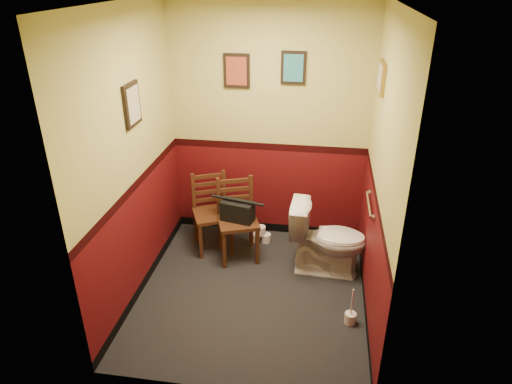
# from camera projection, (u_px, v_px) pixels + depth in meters

# --- Properties ---
(floor) EXTENTS (2.20, 2.40, 0.00)m
(floor) POSITION_uv_depth(u_px,v_px,m) (252.00, 292.00, 4.59)
(floor) COLOR black
(floor) RESTS_ON ground
(ceiling) EXTENTS (2.20, 2.40, 0.00)m
(ceiling) POSITION_uv_depth(u_px,v_px,m) (251.00, 2.00, 3.39)
(ceiling) COLOR silver
(ceiling) RESTS_ON ground
(wall_back) EXTENTS (2.20, 0.00, 2.70)m
(wall_back) POSITION_uv_depth(u_px,v_px,m) (269.00, 126.00, 5.05)
(wall_back) COLOR #4F0B0E
(wall_back) RESTS_ON ground
(wall_front) EXTENTS (2.20, 0.00, 2.70)m
(wall_front) POSITION_uv_depth(u_px,v_px,m) (222.00, 242.00, 2.93)
(wall_front) COLOR #4F0B0E
(wall_front) RESTS_ON ground
(wall_left) EXTENTS (0.00, 2.40, 2.70)m
(wall_left) POSITION_uv_depth(u_px,v_px,m) (132.00, 161.00, 4.14)
(wall_left) COLOR #4F0B0E
(wall_left) RESTS_ON ground
(wall_right) EXTENTS (0.00, 2.40, 2.70)m
(wall_right) POSITION_uv_depth(u_px,v_px,m) (380.00, 177.00, 3.84)
(wall_right) COLOR #4F0B0E
(wall_right) RESTS_ON ground
(grab_bar) EXTENTS (0.05, 0.56, 0.06)m
(grab_bar) POSITION_uv_depth(u_px,v_px,m) (369.00, 205.00, 4.24)
(grab_bar) COLOR silver
(grab_bar) RESTS_ON wall_right
(framed_print_back_a) EXTENTS (0.28, 0.04, 0.36)m
(framed_print_back_a) POSITION_uv_depth(u_px,v_px,m) (237.00, 71.00, 4.82)
(framed_print_back_a) COLOR black
(framed_print_back_a) RESTS_ON wall_back
(framed_print_back_b) EXTENTS (0.26, 0.04, 0.34)m
(framed_print_back_b) POSITION_uv_depth(u_px,v_px,m) (293.00, 68.00, 4.71)
(framed_print_back_b) COLOR black
(framed_print_back_b) RESTS_ON wall_back
(framed_print_left) EXTENTS (0.04, 0.30, 0.38)m
(framed_print_left) POSITION_uv_depth(u_px,v_px,m) (132.00, 105.00, 4.00)
(framed_print_left) COLOR black
(framed_print_left) RESTS_ON wall_left
(framed_print_right) EXTENTS (0.04, 0.34, 0.28)m
(framed_print_right) POSITION_uv_depth(u_px,v_px,m) (381.00, 78.00, 4.07)
(framed_print_right) COLOR olive
(framed_print_right) RESTS_ON wall_right
(toilet) EXTENTS (0.82, 0.48, 0.78)m
(toilet) POSITION_uv_depth(u_px,v_px,m) (328.00, 239.00, 4.74)
(toilet) COLOR white
(toilet) RESTS_ON floor
(toilet_brush) EXTENTS (0.11, 0.11, 0.38)m
(toilet_brush) POSITION_uv_depth(u_px,v_px,m) (350.00, 317.00, 4.16)
(toilet_brush) COLOR silver
(toilet_brush) RESTS_ON floor
(chair_left) EXTENTS (0.54, 0.54, 0.88)m
(chair_left) POSITION_uv_depth(u_px,v_px,m) (212.00, 212.00, 5.16)
(chair_left) COLOR #402213
(chair_left) RESTS_ON floor
(chair_right) EXTENTS (0.54, 0.54, 0.90)m
(chair_right) POSITION_uv_depth(u_px,v_px,m) (237.00, 220.00, 4.99)
(chair_right) COLOR #402213
(chair_right) RESTS_ON floor
(handbag) EXTENTS (0.38, 0.25, 0.25)m
(handbag) POSITION_uv_depth(u_px,v_px,m) (238.00, 211.00, 4.90)
(handbag) COLOR black
(handbag) RESTS_ON chair_right
(tp_stack) EXTENTS (0.24, 0.12, 0.21)m
(tp_stack) POSITION_uv_depth(u_px,v_px,m) (261.00, 235.00, 5.40)
(tp_stack) COLOR silver
(tp_stack) RESTS_ON floor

